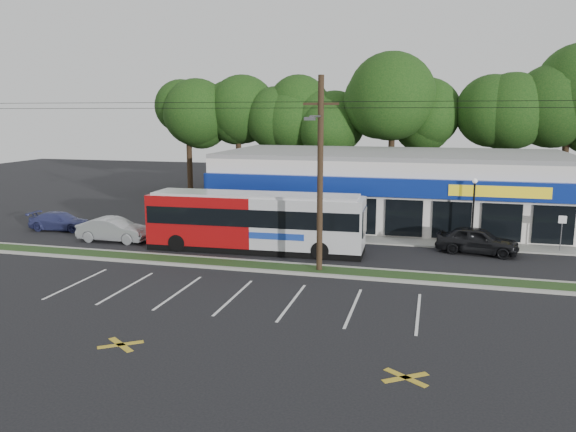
# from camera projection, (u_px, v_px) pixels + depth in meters

# --- Properties ---
(ground) EXTENTS (120.00, 120.00, 0.00)m
(ground) POSITION_uv_depth(u_px,v_px,m) (259.00, 273.00, 29.07)
(ground) COLOR black
(ground) RESTS_ON ground
(grass_strip) EXTENTS (40.00, 1.60, 0.12)m
(grass_strip) POSITION_uv_depth(u_px,v_px,m) (264.00, 267.00, 30.01)
(grass_strip) COLOR #1D3616
(grass_strip) RESTS_ON ground
(curb_south) EXTENTS (40.00, 0.25, 0.14)m
(curb_south) POSITION_uv_depth(u_px,v_px,m) (259.00, 271.00, 29.20)
(curb_south) COLOR #9E9E93
(curb_south) RESTS_ON ground
(curb_north) EXTENTS (40.00, 0.25, 0.14)m
(curb_north) POSITION_uv_depth(u_px,v_px,m) (269.00, 262.00, 30.82)
(curb_north) COLOR #9E9E93
(curb_north) RESTS_ON ground
(sidewalk) EXTENTS (32.00, 2.20, 0.10)m
(sidewalk) POSITION_uv_depth(u_px,v_px,m) (374.00, 240.00, 36.38)
(sidewalk) COLOR #9E9E93
(sidewalk) RESTS_ON ground
(strip_mall) EXTENTS (25.00, 12.55, 5.30)m
(strip_mall) POSITION_uv_depth(u_px,v_px,m) (391.00, 187.00, 42.36)
(strip_mall) COLOR silver
(strip_mall) RESTS_ON ground
(utility_pole) EXTENTS (50.00, 2.77, 10.00)m
(utility_pole) POSITION_uv_depth(u_px,v_px,m) (317.00, 168.00, 28.26)
(utility_pole) COLOR black
(utility_pole) RESTS_ON ground
(lamp_post) EXTENTS (0.30, 0.30, 4.25)m
(lamp_post) POSITION_uv_depth(u_px,v_px,m) (474.00, 204.00, 34.22)
(lamp_post) COLOR black
(lamp_post) RESTS_ON ground
(sign_post) EXTENTS (0.45, 0.10, 2.23)m
(sign_post) POSITION_uv_depth(u_px,v_px,m) (562.00, 227.00, 32.97)
(sign_post) COLOR #59595E
(sign_post) RESTS_ON ground
(tree_line) EXTENTS (46.76, 6.76, 11.83)m
(tree_line) POSITION_uv_depth(u_px,v_px,m) (385.00, 110.00, 51.28)
(tree_line) COLOR black
(tree_line) RESTS_ON ground
(metrobus) EXTENTS (13.04, 3.20, 3.48)m
(metrobus) POSITION_uv_depth(u_px,v_px,m) (255.00, 220.00, 33.41)
(metrobus) COLOR #990B0D
(metrobus) RESTS_ON ground
(car_dark) EXTENTS (4.92, 2.68, 1.59)m
(car_dark) POSITION_uv_depth(u_px,v_px,m) (477.00, 240.00, 32.92)
(car_dark) COLOR black
(car_dark) RESTS_ON ground
(car_silver) EXTENTS (4.67, 1.67, 1.53)m
(car_silver) POSITION_uv_depth(u_px,v_px,m) (114.00, 230.00, 36.01)
(car_silver) COLOR #94989B
(car_silver) RESTS_ON ground
(car_blue) EXTENTS (4.52, 2.08, 1.28)m
(car_blue) POSITION_uv_depth(u_px,v_px,m) (60.00, 221.00, 39.50)
(car_blue) COLOR navy
(car_blue) RESTS_ON ground
(pedestrian_a) EXTENTS (0.82, 0.71, 1.90)m
(pedestrian_a) POSITION_uv_depth(u_px,v_px,m) (327.00, 225.00, 36.48)
(pedestrian_a) COLOR beige
(pedestrian_a) RESTS_ON ground
(pedestrian_b) EXTENTS (0.94, 0.84, 1.60)m
(pedestrian_b) POSITION_uv_depth(u_px,v_px,m) (327.00, 228.00, 36.51)
(pedestrian_b) COLOR beige
(pedestrian_b) RESTS_ON ground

